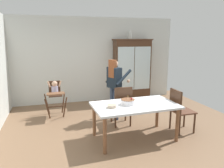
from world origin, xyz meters
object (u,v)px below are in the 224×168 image
china_cabinet (132,70)px  birthday_cake (128,102)px  adult_person (114,82)px  dining_chair_right_end (179,108)px  high_chair_with_toddler (55,92)px  serving_bowl (112,106)px  ceramic_vase (130,35)px  dining_chair_far_side (122,103)px  dining_table (135,108)px

china_cabinet → birthday_cake: (-1.14, -2.70, -0.22)m
china_cabinet → adult_person: 1.88m
china_cabinet → dining_chair_right_end: china_cabinet is taller
high_chair_with_toddler → dining_chair_right_end: size_ratio=0.99×
high_chair_with_toddler → serving_bowl: high_chair_with_toddler is taller
serving_bowl → ceramic_vase: bearing=63.4°
high_chair_with_toddler → dining_chair_far_side: size_ratio=0.99×
dining_chair_right_end → china_cabinet: bearing=1.4°
birthday_cake → dining_chair_far_side: 0.71m
dining_table → birthday_cake: bearing=166.9°
birthday_cake → serving_bowl: size_ratio=1.56×
ceramic_vase → dining_table: ceramic_vase is taller
ceramic_vase → high_chair_with_toddler: size_ratio=0.28×
ceramic_vase → china_cabinet: bearing=-2.2°
china_cabinet → dining_chair_far_side: (-1.03, -2.03, -0.46)m
dining_table → dining_chair_far_side: 0.71m
dining_chair_right_end → adult_person: bearing=44.8°
ceramic_vase → dining_table: bearing=-108.2°
high_chair_with_toddler → serving_bowl: 2.17m
ceramic_vase → birthday_cake: bearing=-111.0°
serving_bowl → dining_table: bearing=7.7°
dining_chair_far_side → ceramic_vase: bearing=-113.4°
high_chair_with_toddler → adult_person: 1.62m
birthday_cake → dining_chair_far_side: bearing=80.9°
ceramic_vase → dining_chair_far_side: (-0.93, -2.04, -1.58)m
dining_chair_right_end → high_chair_with_toddler: bearing=55.1°
adult_person → birthday_cake: 1.17m
high_chair_with_toddler → dining_table: (1.52, -1.85, 0.00)m
birthday_cake → dining_chair_right_end: bearing=0.6°
china_cabinet → serving_bowl: china_cabinet is taller
birthday_cake → dining_chair_far_side: (0.11, 0.67, -0.24)m
high_chair_with_toddler → dining_table: size_ratio=0.55×
high_chair_with_toddler → dining_chair_far_side: bearing=-39.7°
china_cabinet → dining_chair_far_side: size_ratio=2.11×
high_chair_with_toddler → dining_chair_far_side: (1.48, -1.15, -0.10)m
dining_table → serving_bowl: serving_bowl is taller
birthday_cake → dining_chair_right_end: dining_chair_right_end is taller
dining_chair_right_end → birthday_cake: bearing=90.7°
ceramic_vase → dining_chair_right_end: size_ratio=0.28×
ceramic_vase → dining_chair_right_end: ceramic_vase is taller
birthday_cake → dining_chair_far_side: dining_chair_far_side is taller
ceramic_vase → adult_person: bearing=-122.2°
china_cabinet → adult_person: bearing=-124.8°
ceramic_vase → serving_bowl: size_ratio=1.50×
china_cabinet → dining_chair_right_end: (0.07, -2.69, -0.46)m
china_cabinet → birthday_cake: bearing=-112.8°
adult_person → birthday_cake: size_ratio=5.47×
dining_table → dining_chair_right_end: size_ratio=1.80×
dining_chair_far_side → dining_chair_right_end: size_ratio=1.00×
china_cabinet → adult_person: (-1.07, -1.54, -0.05)m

